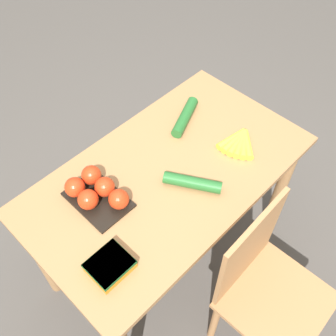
{
  "coord_description": "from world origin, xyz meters",
  "views": [
    {
      "loc": [
        0.74,
        0.72,
        2.11
      ],
      "look_at": [
        0.0,
        0.0,
        0.8
      ],
      "focal_mm": 42.0,
      "sensor_mm": 36.0,
      "label": 1
    }
  ],
  "objects_px": {
    "banana_bunch": "(239,142)",
    "tomato_pack": "(96,191)",
    "cucumber_near": "(192,183)",
    "chair": "(265,288)",
    "carrot_bag": "(110,265)",
    "cucumber_far": "(185,117)"
  },
  "relations": [
    {
      "from": "banana_bunch",
      "to": "tomato_pack",
      "type": "xyz_separation_m",
      "value": [
        0.63,
        -0.24,
        0.03
      ]
    },
    {
      "from": "banana_bunch",
      "to": "cucumber_near",
      "type": "relative_size",
      "value": 0.75
    },
    {
      "from": "chair",
      "to": "carrot_bag",
      "type": "distance_m",
      "value": 0.7
    },
    {
      "from": "carrot_bag",
      "to": "cucumber_near",
      "type": "bearing_deg",
      "value": -176.14
    },
    {
      "from": "chair",
      "to": "banana_bunch",
      "type": "bearing_deg",
      "value": 52.37
    },
    {
      "from": "carrot_bag",
      "to": "tomato_pack",
      "type": "bearing_deg",
      "value": -121.04
    },
    {
      "from": "cucumber_far",
      "to": "chair",
      "type": "bearing_deg",
      "value": 69.47
    },
    {
      "from": "cucumber_near",
      "to": "banana_bunch",
      "type": "bearing_deg",
      "value": -179.39
    },
    {
      "from": "tomato_pack",
      "to": "cucumber_near",
      "type": "relative_size",
      "value": 1.12
    },
    {
      "from": "carrot_bag",
      "to": "cucumber_near",
      "type": "distance_m",
      "value": 0.48
    },
    {
      "from": "carrot_bag",
      "to": "cucumber_far",
      "type": "height_order",
      "value": "cucumber_far"
    },
    {
      "from": "carrot_bag",
      "to": "banana_bunch",
      "type": "bearing_deg",
      "value": -177.44
    },
    {
      "from": "cucumber_far",
      "to": "banana_bunch",
      "type": "bearing_deg",
      "value": 101.54
    },
    {
      "from": "banana_bunch",
      "to": "tomato_pack",
      "type": "height_order",
      "value": "tomato_pack"
    },
    {
      "from": "chair",
      "to": "tomato_pack",
      "type": "relative_size",
      "value": 3.39
    },
    {
      "from": "carrot_bag",
      "to": "cucumber_near",
      "type": "height_order",
      "value": "cucumber_near"
    },
    {
      "from": "chair",
      "to": "cucumber_far",
      "type": "bearing_deg",
      "value": 68.04
    },
    {
      "from": "chair",
      "to": "cucumber_far",
      "type": "distance_m",
      "value": 0.85
    },
    {
      "from": "chair",
      "to": "cucumber_near",
      "type": "relative_size",
      "value": 3.81
    },
    {
      "from": "tomato_pack",
      "to": "carrot_bag",
      "type": "relative_size",
      "value": 1.78
    },
    {
      "from": "carrot_bag",
      "to": "cucumber_far",
      "type": "bearing_deg",
      "value": -156.86
    },
    {
      "from": "banana_bunch",
      "to": "cucumber_near",
      "type": "distance_m",
      "value": 0.32
    }
  ]
}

